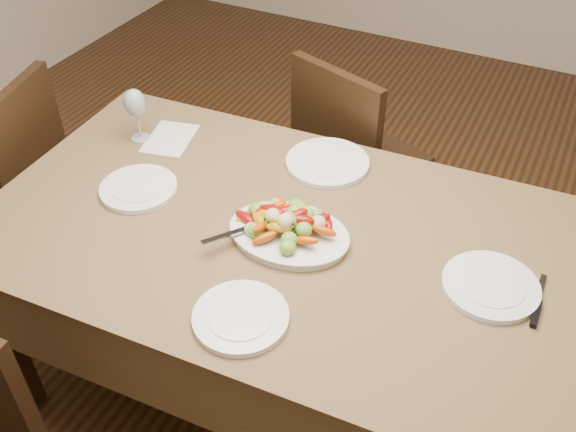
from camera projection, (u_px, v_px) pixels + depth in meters
The scene contains 13 objects.
floor at pixel (276, 378), 2.39m from camera, with size 6.00×6.00×0.00m, color #392211.
dining_table at pixel (288, 318), 2.12m from camera, with size 1.84×1.04×0.76m, color brown.
chair_far at pixel (363, 160), 2.65m from camera, with size 0.42×0.42×0.95m, color black, non-canonical shape.
serving_platter at pixel (289, 236), 1.85m from camera, with size 0.34×0.25×0.02m, color white.
roasted_vegetables at pixel (289, 221), 1.81m from camera, with size 0.28×0.19×0.09m, color maroon, non-canonical shape.
serving_spoon at pixel (263, 228), 1.82m from camera, with size 0.28×0.06×0.03m, color #9EA0A8, non-canonical shape.
plate_left at pixel (139, 189), 2.02m from camera, with size 0.24×0.24×0.02m, color white.
plate_right at pixel (491, 286), 1.70m from camera, with size 0.26×0.26×0.02m, color white.
plate_far at pixel (327, 163), 2.13m from camera, with size 0.28×0.28×0.02m, color white.
plate_near at pixel (241, 317), 1.62m from camera, with size 0.25×0.25×0.02m, color white.
wine_glass at pixel (137, 114), 2.19m from camera, with size 0.08×0.08×0.20m, color #8C99A5, non-canonical shape.
menu_card at pixel (170, 138), 2.26m from camera, with size 0.15×0.21×0.00m, color silver.
table_knife at pixel (538, 303), 1.66m from camera, with size 0.02×0.20×0.01m, color #9EA0A8, non-canonical shape.
Camera 1 is at (0.68, -1.27, 2.00)m, focal length 40.00 mm.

